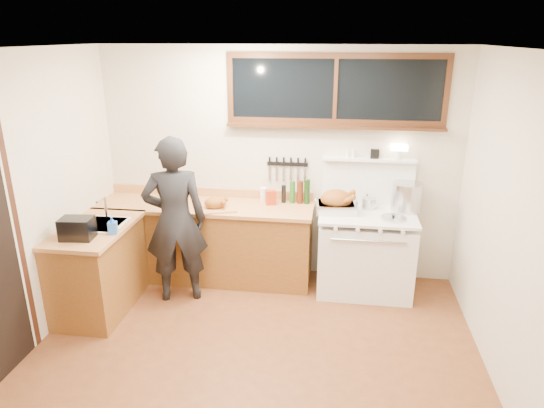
# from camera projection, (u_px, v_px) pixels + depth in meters

# --- Properties ---
(ground_plane) EXTENTS (4.00, 3.50, 0.02)m
(ground_plane) POSITION_uv_depth(u_px,v_px,m) (253.00, 359.00, 4.27)
(ground_plane) COLOR brown
(room_shell) EXTENTS (4.10, 3.60, 2.65)m
(room_shell) POSITION_uv_depth(u_px,v_px,m) (250.00, 179.00, 3.72)
(room_shell) COLOR beige
(room_shell) RESTS_ON ground
(counter_back) EXTENTS (2.44, 0.64, 1.00)m
(counter_back) POSITION_uv_depth(u_px,v_px,m) (206.00, 240.00, 5.57)
(counter_back) COLOR brown
(counter_back) RESTS_ON ground
(counter_left) EXTENTS (0.64, 1.09, 0.90)m
(counter_left) POSITION_uv_depth(u_px,v_px,m) (99.00, 268.00, 4.92)
(counter_left) COLOR brown
(counter_left) RESTS_ON ground
(sink_unit) EXTENTS (0.50, 0.45, 0.37)m
(sink_unit) POSITION_uv_depth(u_px,v_px,m) (99.00, 229.00, 4.86)
(sink_unit) COLOR white
(sink_unit) RESTS_ON counter_left
(vintage_stove) EXTENTS (1.02, 0.74, 1.59)m
(vintage_stove) POSITION_uv_depth(u_px,v_px,m) (365.00, 250.00, 5.29)
(vintage_stove) COLOR white
(vintage_stove) RESTS_ON ground
(back_window) EXTENTS (2.32, 0.13, 0.77)m
(back_window) POSITION_uv_depth(u_px,v_px,m) (335.00, 98.00, 5.10)
(back_window) COLOR black
(back_window) RESTS_ON room_shell
(knife_strip) EXTENTS (0.46, 0.03, 0.28)m
(knife_strip) POSITION_uv_depth(u_px,v_px,m) (287.00, 165.00, 5.43)
(knife_strip) COLOR black
(knife_strip) RESTS_ON room_shell
(man) EXTENTS (0.74, 0.60, 1.77)m
(man) POSITION_uv_depth(u_px,v_px,m) (175.00, 221.00, 4.98)
(man) COLOR black
(man) RESTS_ON ground
(soap_bottle) EXTENTS (0.10, 0.10, 0.18)m
(soap_bottle) POSITION_uv_depth(u_px,v_px,m) (112.00, 225.00, 4.59)
(soap_bottle) COLOR blue
(soap_bottle) RESTS_ON counter_left
(toaster) EXTENTS (0.31, 0.23, 0.20)m
(toaster) POSITION_uv_depth(u_px,v_px,m) (77.00, 228.00, 4.47)
(toaster) COLOR black
(toaster) RESTS_ON counter_left
(cutting_board) EXTENTS (0.51, 0.45, 0.14)m
(cutting_board) POSITION_uv_depth(u_px,v_px,m) (216.00, 205.00, 5.24)
(cutting_board) COLOR #C1834D
(cutting_board) RESTS_ON counter_back
(roast_turkey) EXTENTS (0.46, 0.35, 0.25)m
(roast_turkey) POSITION_uv_depth(u_px,v_px,m) (337.00, 203.00, 5.16)
(roast_turkey) COLOR silver
(roast_turkey) RESTS_ON vintage_stove
(stockpot) EXTENTS (0.43, 0.43, 0.30)m
(stockpot) POSITION_uv_depth(u_px,v_px,m) (407.00, 197.00, 5.19)
(stockpot) COLOR silver
(stockpot) RESTS_ON vintage_stove
(saucepan) EXTENTS (0.18, 0.29, 0.12)m
(saucepan) POSITION_uv_depth(u_px,v_px,m) (369.00, 203.00, 5.27)
(saucepan) COLOR silver
(saucepan) RESTS_ON vintage_stove
(pot_lid) EXTENTS (0.32, 0.32, 0.04)m
(pot_lid) POSITION_uv_depth(u_px,v_px,m) (393.00, 218.00, 4.98)
(pot_lid) COLOR silver
(pot_lid) RESTS_ON vintage_stove
(coffee_tin) EXTENTS (0.13, 0.11, 0.16)m
(coffee_tin) POSITION_uv_depth(u_px,v_px,m) (271.00, 197.00, 5.39)
(coffee_tin) COLOR #A02F11
(coffee_tin) RESTS_ON counter_back
(pitcher) EXTENTS (0.11, 0.11, 0.16)m
(pitcher) POSITION_uv_depth(u_px,v_px,m) (264.00, 195.00, 5.49)
(pitcher) COLOR white
(pitcher) RESTS_ON counter_back
(bottle_cluster) EXTENTS (0.32, 0.07, 0.28)m
(bottle_cluster) POSITION_uv_depth(u_px,v_px,m) (298.00, 192.00, 5.41)
(bottle_cluster) COLOR black
(bottle_cluster) RESTS_ON counter_back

